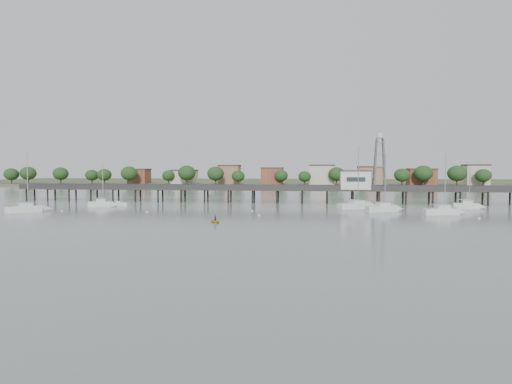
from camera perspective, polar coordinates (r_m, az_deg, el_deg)
ground_plane at (r=63.23m, az=-4.89°, el=-5.60°), size 500.00×500.00×0.00m
pier at (r=121.90m, az=1.27°, el=0.34°), size 150.00×5.00×5.50m
pier_building at (r=121.56m, az=13.07°, el=1.61°), size 8.40×5.40×5.30m
lattice_tower at (r=122.32m, az=16.14°, el=3.66°), size 3.20×3.20×15.50m
sailboat_d at (r=98.70m, az=24.30°, el=-2.39°), size 8.59×3.95×13.68m
sailboat_a at (r=108.29m, az=-27.57°, el=-2.01°), size 8.43×7.17×14.23m
sailboat_e at (r=115.60m, az=26.81°, el=-1.69°), size 6.80×3.39×10.97m
sailboat_c at (r=101.18m, az=17.25°, el=-2.13°), size 8.72×5.50×13.90m
sailboat_b at (r=115.46m, az=-19.41°, el=-1.54°), size 7.07×2.65×11.55m
sailboat_f at (r=107.38m, az=14.00°, el=-1.80°), size 9.97×7.15×16.02m
white_tender at (r=116.76m, az=-17.49°, el=-1.57°), size 3.74×1.82×1.41m
yellow_dinghy at (r=76.82m, az=-5.45°, el=-4.08°), size 2.07×1.61×2.90m
dinghy_occupant at (r=76.82m, az=-5.45°, el=-4.08°), size 0.77×1.14×0.26m
mooring_buoys at (r=93.84m, az=-0.10°, el=-2.73°), size 88.76×19.72×0.39m
far_shore at (r=300.99m, az=5.19°, el=1.37°), size 500.00×170.00×10.40m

